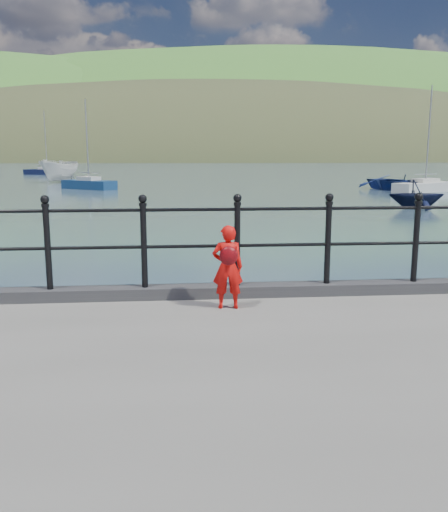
{
  "coord_description": "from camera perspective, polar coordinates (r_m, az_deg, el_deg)",
  "views": [
    {
      "loc": [
        -0.18,
        -7.02,
        2.86
      ],
      "look_at": [
        0.42,
        -0.2,
        1.55
      ],
      "focal_mm": 38.0,
      "sensor_mm": 36.0,
      "label": 1
    }
  ],
  "objects": [
    {
      "name": "sailboat_port",
      "position": [
        45.06,
        -14.03,
        7.28
      ],
      "size": [
        4.73,
        4.19,
        7.16
      ],
      "rotation": [
        0.0,
        0.0,
        -0.67
      ],
      "color": "navy",
      "rests_on": "ground"
    },
    {
      "name": "ground",
      "position": [
        7.58,
        -3.39,
        -11.35
      ],
      "size": [
        600.0,
        600.0,
        0.0
      ],
      "primitive_type": "plane",
      "color": "#2D4251",
      "rests_on": "ground"
    },
    {
      "name": "sailboat_near",
      "position": [
        43.19,
        20.41,
        6.79
      ],
      "size": [
        5.72,
        4.05,
        7.85
      ],
      "rotation": [
        0.0,
        0.0,
        0.49
      ],
      "color": "silver",
      "rests_on": "ground"
    },
    {
      "name": "launch_white",
      "position": [
        56.09,
        -16.9,
        8.57
      ],
      "size": [
        4.03,
        6.22,
        2.25
      ],
      "primitive_type": "imported",
      "rotation": [
        0.0,
        0.0,
        -0.35
      ],
      "color": "silver",
      "rests_on": "ground"
    },
    {
      "name": "launch_navy",
      "position": [
        29.91,
        19.61,
        6.15
      ],
      "size": [
        2.96,
        2.58,
        1.51
      ],
      "primitive_type": "imported",
      "rotation": [
        0.0,
        0.0,
        1.53
      ],
      "color": "black",
      "rests_on": "ground"
    },
    {
      "name": "far_shore",
      "position": [
        250.72,
        3.8,
        4.95
      ],
      "size": [
        830.0,
        200.0,
        156.0
      ],
      "color": "#333A21",
      "rests_on": "ground"
    },
    {
      "name": "kerb",
      "position": [
        7.1,
        -3.44,
        -3.75
      ],
      "size": [
        60.0,
        0.3,
        0.15
      ],
      "primitive_type": "cube",
      "color": "#28282B",
      "rests_on": "quay"
    },
    {
      "name": "railing",
      "position": [
        6.95,
        -3.51,
        2.24
      ],
      "size": [
        18.11,
        0.11,
        1.2
      ],
      "color": "black",
      "rests_on": "kerb"
    },
    {
      "name": "sailboat_left",
      "position": [
        77.06,
        -18.09,
        8.4
      ],
      "size": [
        6.26,
        3.31,
        8.52
      ],
      "rotation": [
        0.0,
        0.0,
        -0.26
      ],
      "color": "black",
      "rests_on": "ground"
    },
    {
      "name": "child",
      "position": [
        6.49,
        0.39,
        -1.1
      ],
      "size": [
        0.38,
        0.31,
        1.02
      ],
      "rotation": [
        0.0,
        0.0,
        3.1
      ],
      "color": "red",
      "rests_on": "quay"
    },
    {
      "name": "launch_blue",
      "position": [
        44.6,
        17.7,
        7.42
      ],
      "size": [
        5.45,
        6.74,
        1.23
      ],
      "primitive_type": "imported",
      "rotation": [
        0.0,
        0.0,
        0.22
      ],
      "color": "navy",
      "rests_on": "ground"
    }
  ]
}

